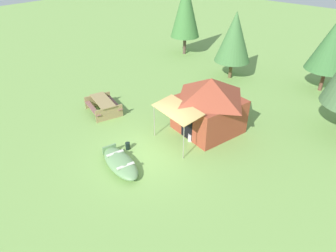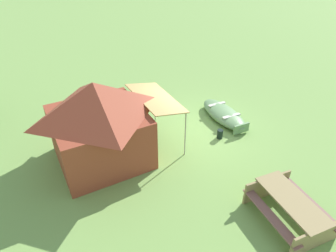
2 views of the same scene
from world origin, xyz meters
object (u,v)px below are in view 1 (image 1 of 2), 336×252
canvas_cabin_tent (209,104)px  fuel_can (128,146)px  pine_tree_back_right (234,37)px  pine_tree_side (333,44)px  cooler_box (191,135)px  beached_rowboat (120,163)px  pine_tree_far_center (186,9)px  picnic_table (103,104)px

canvas_cabin_tent → fuel_can: size_ratio=13.11×
pine_tree_back_right → pine_tree_side: size_ratio=0.99×
fuel_can → pine_tree_back_right: pine_tree_back_right is taller
cooler_box → pine_tree_back_right: bearing=108.8°
beached_rowboat → pine_tree_back_right: (-1.74, 11.37, 2.55)m
cooler_box → pine_tree_far_center: (-8.19, 9.59, 3.37)m
pine_tree_far_center → canvas_cabin_tent: bearing=-45.4°
canvas_cabin_tent → cooler_box: bearing=-95.1°
canvas_cabin_tent → pine_tree_back_right: size_ratio=1.02×
pine_tree_far_center → picnic_table: bearing=-74.5°
picnic_table → pine_tree_side: bearing=54.0°
beached_rowboat → picnic_table: picnic_table is taller
pine_tree_back_right → pine_tree_far_center: (-5.56, 1.87, 0.76)m
beached_rowboat → pine_tree_back_right: 11.78m
beached_rowboat → pine_tree_side: pine_tree_side is taller
pine_tree_side → pine_tree_far_center: bearing=-179.1°
canvas_cabin_tent → picnic_table: canvas_cabin_tent is taller
beached_rowboat → fuel_can: beached_rowboat is taller
fuel_can → pine_tree_side: (4.36, 12.34, 2.75)m
fuel_can → pine_tree_side: pine_tree_side is taller
beached_rowboat → cooler_box: (0.89, 3.66, -0.06)m
fuel_can → canvas_cabin_tent: bearing=65.2°
canvas_cabin_tent → cooler_box: (-0.11, -1.19, -1.25)m
pine_tree_back_right → pine_tree_far_center: bearing=161.4°
picnic_table → fuel_can: 3.86m
beached_rowboat → canvas_cabin_tent: canvas_cabin_tent is taller
pine_tree_back_right → picnic_table: bearing=-106.2°
cooler_box → fuel_can: cooler_box is taller
fuel_can → pine_tree_far_center: bearing=118.3°
canvas_cabin_tent → picnic_table: (-5.32, -2.34, -0.95)m
cooler_box → pine_tree_side: size_ratio=0.13×
beached_rowboat → picnic_table: size_ratio=1.14×
pine_tree_back_right → pine_tree_side: bearing=20.8°
cooler_box → pine_tree_side: pine_tree_side is taller
fuel_can → pine_tree_back_right: 10.68m
pine_tree_side → cooler_box: bearing=-105.6°
canvas_cabin_tent → pine_tree_back_right: bearing=112.8°
beached_rowboat → cooler_box: bearing=76.3°
beached_rowboat → cooler_box: size_ratio=4.66×
beached_rowboat → fuel_can: 1.31m
fuel_can → pine_tree_far_center: size_ratio=0.06×
canvas_cabin_tent → picnic_table: 5.89m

